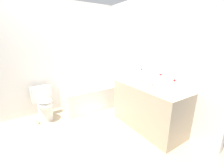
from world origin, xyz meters
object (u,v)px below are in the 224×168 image
drinking_glass_0 (133,78)px  drinking_glass_1 (168,88)px  water_bottle_2 (141,75)px  toilet (44,104)px  sink_basin (145,83)px  bathtub (93,96)px  soap_dish (183,94)px  water_bottle_1 (160,82)px  sink_faucet (151,82)px  bath_mat (98,117)px  toilet_paper_roll (35,122)px  drinking_glass_2 (132,77)px  water_bottle_0 (174,87)px  drinking_glass_3 (156,84)px

drinking_glass_0 → drinking_glass_1: 0.84m
water_bottle_2 → drinking_glass_1: water_bottle_2 is taller
toilet → sink_basin: bearing=45.3°
bathtub → water_bottle_2: 1.39m
bathtub → soap_dish: 2.14m
bathtub → water_bottle_1: bathtub is taller
sink_faucet → bath_mat: sink_faucet is taller
bathtub → toilet_paper_roll: (-1.36, -0.13, -0.22)m
drinking_glass_0 → drinking_glass_2: bearing=59.6°
water_bottle_0 → drinking_glass_1: (0.00, 0.09, -0.06)m
sink_basin → toilet_paper_roll: sink_basin is taller
soap_dish → bath_mat: soap_dish is taller
bathtub → water_bottle_1: 1.80m
toilet → water_bottle_1: bearing=40.8°
water_bottle_0 → drinking_glass_3: (-0.01, 0.34, -0.05)m
drinking_glass_1 → soap_dish: 0.23m
sink_basin → toilet_paper_roll: (-1.78, 1.18, -0.81)m
toilet → water_bottle_2: (1.69, -1.08, 0.62)m
drinking_glass_1 → bath_mat: bearing=120.7°
water_bottle_1 → drinking_glass_0: bearing=90.5°
toilet_paper_roll → drinking_glass_3: bearing=-36.4°
sink_basin → water_bottle_0: 0.54m
water_bottle_2 → drinking_glass_0: bearing=110.5°
bathtub → soap_dish: bathtub is taller
sink_faucet → soap_dish: size_ratio=1.69×
drinking_glass_0 → sink_basin: bearing=-98.7°
drinking_glass_1 → drinking_glass_3: bearing=93.4°
toilet_paper_roll → water_bottle_0: bearing=-42.4°
drinking_glass_2 → toilet_paper_roll: drinking_glass_2 is taller
toilet → drinking_glass_3: size_ratio=7.40×
water_bottle_1 → toilet_paper_roll: bearing=141.6°
drinking_glass_2 → water_bottle_2: bearing=-89.1°
sink_basin → water_bottle_2: (0.12, 0.22, 0.09)m
drinking_glass_3 → soap_dish: drinking_glass_3 is taller
toilet → bath_mat: size_ratio=1.25×
bathtub → drinking_glass_3: bathtub is taller
bathtub → drinking_glass_3: bearing=-71.5°
bathtub → toilet_paper_roll: bathtub is taller
water_bottle_1 → drinking_glass_3: bearing=81.5°
water_bottle_2 → drinking_glass_2: size_ratio=3.24×
drinking_glass_3 → soap_dish: size_ratio=1.06×
bathtub → drinking_glass_1: size_ratio=17.51×
sink_basin → water_bottle_1: water_bottle_1 is taller
water_bottle_2 → bath_mat: water_bottle_2 is taller
sink_faucet → water_bottle_0: water_bottle_0 is taller
bath_mat → water_bottle_0: bearing=-61.1°
toilet → drinking_glass_0: drinking_glass_0 is taller
sink_faucet → soap_dish: bearing=-93.8°
sink_basin → bathtub: bearing=107.9°
toilet → toilet_paper_roll: (-0.22, -0.12, -0.28)m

